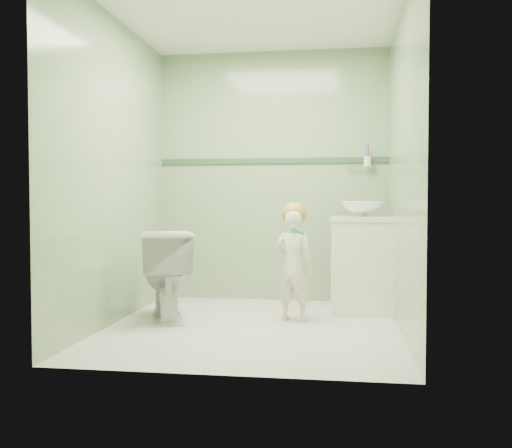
# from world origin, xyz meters

# --- Properties ---
(ground) EXTENTS (2.50, 2.50, 0.00)m
(ground) POSITION_xyz_m (0.00, 0.00, 0.00)
(ground) COLOR silver
(ground) RESTS_ON ground
(room_shell) EXTENTS (2.50, 2.54, 2.40)m
(room_shell) POSITION_xyz_m (0.00, 0.00, 1.20)
(room_shell) COLOR #81AD7B
(room_shell) RESTS_ON ground
(trim_stripe) EXTENTS (2.20, 0.02, 0.05)m
(trim_stripe) POSITION_xyz_m (0.00, 1.24, 1.35)
(trim_stripe) COLOR #325237
(trim_stripe) RESTS_ON room_shell
(vanity) EXTENTS (0.52, 0.50, 0.80)m
(vanity) POSITION_xyz_m (0.84, 0.70, 0.40)
(vanity) COLOR white
(vanity) RESTS_ON ground
(counter) EXTENTS (0.54, 0.52, 0.04)m
(counter) POSITION_xyz_m (0.84, 0.70, 0.81)
(counter) COLOR white
(counter) RESTS_ON vanity
(basin) EXTENTS (0.37, 0.37, 0.13)m
(basin) POSITION_xyz_m (0.84, 0.70, 0.89)
(basin) COLOR white
(basin) RESTS_ON counter
(faucet) EXTENTS (0.03, 0.13, 0.18)m
(faucet) POSITION_xyz_m (0.84, 0.89, 0.97)
(faucet) COLOR silver
(faucet) RESTS_ON counter
(cup_holder) EXTENTS (0.26, 0.07, 0.21)m
(cup_holder) POSITION_xyz_m (0.89, 1.18, 1.33)
(cup_holder) COLOR silver
(cup_holder) RESTS_ON room_shell
(toilet) EXTENTS (0.62, 0.81, 0.73)m
(toilet) POSITION_xyz_m (-0.74, 0.18, 0.36)
(toilet) COLOR white
(toilet) RESTS_ON ground
(toddler) EXTENTS (0.37, 0.30, 0.89)m
(toddler) POSITION_xyz_m (0.29, 0.28, 0.44)
(toddler) COLOR beige
(toddler) RESTS_ON ground
(hair_cap) EXTENTS (0.20, 0.20, 0.20)m
(hair_cap) POSITION_xyz_m (0.29, 0.30, 0.85)
(hair_cap) COLOR #B7803B
(hair_cap) RESTS_ON toddler
(teal_toothbrush) EXTENTS (0.11, 0.14, 0.08)m
(teal_toothbrush) POSITION_xyz_m (0.32, 0.13, 0.73)
(teal_toothbrush) COLOR #129168
(teal_toothbrush) RESTS_ON toddler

